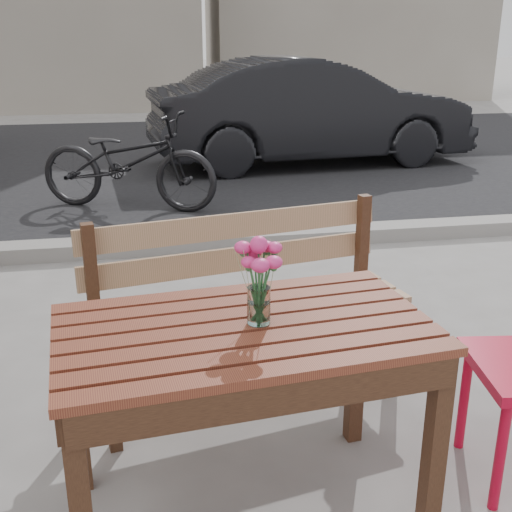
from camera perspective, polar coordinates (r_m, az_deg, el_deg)
The scene contains 7 objects.
ground at distance 2.63m, azimuth 3.07°, elevation -20.48°, with size 80.00×80.00×0.00m, color slate.
street at distance 7.23m, azimuth -6.26°, elevation 6.03°, with size 30.00×8.12×0.12m.
main_table at distance 2.19m, azimuth -1.00°, elevation -9.07°, with size 1.30×0.84×0.76m.
main_bench at distance 3.02m, azimuth -1.12°, elevation -2.43°, with size 1.55×0.72×0.93m.
main_vase at distance 2.07m, azimuth 0.25°, elevation -1.27°, with size 0.16×0.16×0.30m.
parked_car at distance 8.66m, azimuth 4.85°, elevation 12.69°, with size 1.45×4.17×1.37m, color black.
bicycle at distance 6.48m, azimuth -11.33°, elevation 8.26°, with size 0.63×1.81×0.95m, color black.
Camera 1 is at (-0.49, -1.96, 1.68)m, focal length 45.00 mm.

